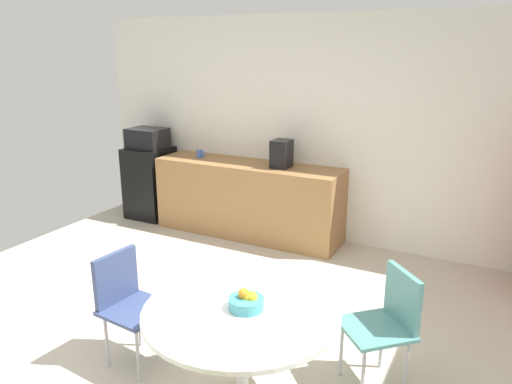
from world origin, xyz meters
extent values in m
plane|color=beige|center=(0.00, 0.00, 0.00)|extent=(6.00, 6.00, 0.00)
cube|color=white|center=(0.00, 3.00, 1.30)|extent=(6.00, 0.10, 2.60)
cube|color=#9E7042|center=(-0.78, 2.65, 0.45)|extent=(2.31, 0.60, 0.90)
cube|color=black|center=(-2.28, 2.65, 0.47)|extent=(0.54, 0.54, 0.95)
cube|color=black|center=(-2.28, 2.65, 1.08)|extent=(0.48, 0.38, 0.26)
cylinder|color=silver|center=(0.66, -0.10, 0.38)|extent=(0.08, 0.08, 0.70)
cylinder|color=white|center=(0.66, -0.10, 0.71)|extent=(1.19, 1.19, 0.03)
cylinder|color=silver|center=(-0.08, 0.13, 0.21)|extent=(0.02, 0.02, 0.42)
cylinder|color=silver|center=(-0.11, -0.18, 0.21)|extent=(0.02, 0.02, 0.42)
cylinder|color=silver|center=(-0.39, 0.17, 0.21)|extent=(0.02, 0.02, 0.42)
cylinder|color=silver|center=(-0.43, -0.15, 0.21)|extent=(0.02, 0.02, 0.42)
cube|color=#384772|center=(-0.25, -0.01, 0.44)|extent=(0.46, 0.46, 0.03)
cube|color=#384772|center=(-0.44, 0.01, 0.64)|extent=(0.08, 0.38, 0.38)
cylinder|color=silver|center=(1.32, 0.31, 0.21)|extent=(0.02, 0.02, 0.42)
cylinder|color=silver|center=(1.10, 0.54, 0.21)|extent=(0.02, 0.02, 0.42)
cylinder|color=silver|center=(1.55, 0.52, 0.21)|extent=(0.02, 0.02, 0.42)
cylinder|color=silver|center=(1.33, 0.75, 0.21)|extent=(0.02, 0.02, 0.42)
cube|color=teal|center=(1.32, 0.53, 0.44)|extent=(0.59, 0.59, 0.03)
cube|color=teal|center=(1.46, 0.66, 0.64)|extent=(0.29, 0.30, 0.38)
cylinder|color=teal|center=(0.68, -0.08, 0.76)|extent=(0.21, 0.21, 0.07)
sphere|color=yellow|center=(0.71, -0.07, 0.80)|extent=(0.07, 0.07, 0.07)
sphere|color=#66B233|center=(0.71, -0.05, 0.80)|extent=(0.07, 0.07, 0.07)
sphere|color=#66B233|center=(0.68, -0.07, 0.80)|extent=(0.07, 0.07, 0.07)
sphere|color=yellow|center=(0.68, -0.07, 0.80)|extent=(0.07, 0.07, 0.07)
sphere|color=orange|center=(0.67, -0.08, 0.82)|extent=(0.07, 0.07, 0.07)
cylinder|color=#3F66BF|center=(-1.47, 2.66, 0.95)|extent=(0.08, 0.08, 0.09)
torus|color=#3F66BF|center=(-1.41, 2.66, 0.95)|extent=(0.06, 0.01, 0.06)
cube|color=black|center=(-0.34, 2.65, 1.06)|extent=(0.20, 0.24, 0.32)
camera|label=1|loc=(1.95, -2.40, 2.24)|focal=34.63mm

